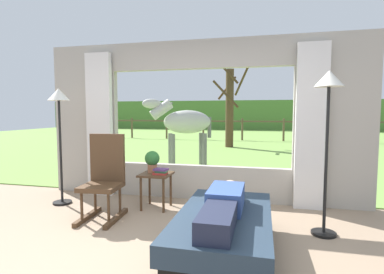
% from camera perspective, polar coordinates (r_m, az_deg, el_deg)
% --- Properties ---
extents(ground_plane, '(12.00, 12.00, 0.00)m').
position_cam_1_polar(ground_plane, '(3.01, -8.64, -23.25)').
color(ground_plane, gray).
extents(back_wall_with_window, '(5.20, 0.12, 2.55)m').
position_cam_1_polar(back_wall_with_window, '(4.83, 1.26, 2.79)').
color(back_wall_with_window, '#ADA599').
rests_on(back_wall_with_window, ground_plane).
extents(curtain_panel_left, '(0.44, 0.10, 2.40)m').
position_cam_1_polar(curtain_panel_left, '(5.32, -17.17, 2.22)').
color(curtain_panel_left, silver).
rests_on(curtain_panel_left, ground_plane).
extents(curtain_panel_right, '(0.44, 0.10, 2.40)m').
position_cam_1_polar(curtain_panel_right, '(4.64, 21.76, 1.77)').
color(curtain_panel_right, silver).
rests_on(curtain_panel_right, ground_plane).
extents(outdoor_pasture_lawn, '(36.00, 21.68, 0.02)m').
position_cam_1_polar(outdoor_pasture_lawn, '(15.72, 9.60, -0.51)').
color(outdoor_pasture_lawn, '#759E47').
rests_on(outdoor_pasture_lawn, ground_plane).
extents(distant_hill_ridge, '(36.00, 2.00, 2.40)m').
position_cam_1_polar(distant_hill_ridge, '(25.48, 11.10, 4.11)').
color(distant_hill_ridge, '#4E7936').
rests_on(distant_hill_ridge, ground_plane).
extents(recliner_sofa, '(0.90, 1.70, 0.42)m').
position_cam_1_polar(recliner_sofa, '(3.13, 6.12, -17.68)').
color(recliner_sofa, black).
rests_on(recliner_sofa, ground_plane).
extents(reclining_person, '(0.34, 1.43, 0.22)m').
position_cam_1_polar(reclining_person, '(2.98, 6.04, -12.64)').
color(reclining_person, '#334C8C').
rests_on(reclining_person, recliner_sofa).
extents(rocking_chair, '(0.52, 0.71, 1.12)m').
position_cam_1_polar(rocking_chair, '(4.21, -16.32, -7.35)').
color(rocking_chair, '#4C331E').
rests_on(rocking_chair, ground_plane).
extents(side_table, '(0.44, 0.44, 0.52)m').
position_cam_1_polar(side_table, '(4.47, -6.85, -8.05)').
color(side_table, '#4C331E').
rests_on(side_table, ground_plane).
extents(potted_plant, '(0.22, 0.22, 0.32)m').
position_cam_1_polar(potted_plant, '(4.50, -7.58, -4.38)').
color(potted_plant, '#9E6042').
rests_on(potted_plant, side_table).
extents(book_stack, '(0.21, 0.16, 0.09)m').
position_cam_1_polar(book_stack, '(4.36, -5.96, -6.52)').
color(book_stack, '#B22D28').
rests_on(book_stack, side_table).
extents(floor_lamp_left, '(0.32, 0.32, 1.77)m').
position_cam_1_polar(floor_lamp_left, '(4.98, -23.95, 4.51)').
color(floor_lamp_left, black).
rests_on(floor_lamp_left, ground_plane).
extents(floor_lamp_right, '(0.32, 0.32, 1.87)m').
position_cam_1_polar(floor_lamp_right, '(3.69, 24.51, 5.90)').
color(floor_lamp_right, black).
rests_on(floor_lamp_right, ground_plane).
extents(horse, '(1.74, 1.20, 1.73)m').
position_cam_1_polar(horse, '(7.72, -1.48, 2.79)').
color(horse, '#B2B2AD').
rests_on(horse, outdoor_pasture_lawn).
extents(pasture_tree, '(1.45, 1.46, 3.28)m').
position_cam_1_polar(pasture_tree, '(12.15, 7.21, 5.91)').
color(pasture_tree, '#4C3823').
rests_on(pasture_tree, outdoor_pasture_lawn).
extents(pasture_fence_line, '(16.10, 0.10, 1.10)m').
position_cam_1_polar(pasture_fence_line, '(15.28, 9.54, 2.11)').
color(pasture_fence_line, brown).
rests_on(pasture_fence_line, outdoor_pasture_lawn).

